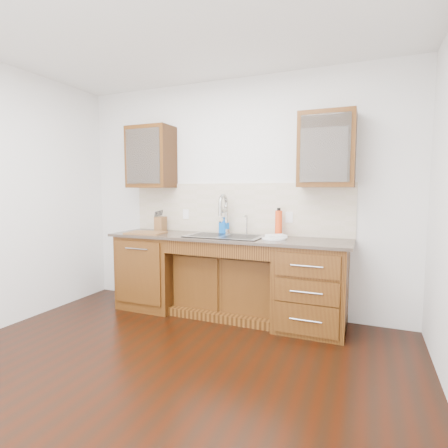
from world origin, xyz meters
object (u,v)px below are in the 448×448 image
at_px(soap_bottle, 224,225).
at_px(water_bottle, 279,224).
at_px(knife_block, 161,224).
at_px(cutting_board, 146,233).
at_px(plate, 274,238).

height_order(soap_bottle, water_bottle, water_bottle).
bearing_deg(knife_block, water_bottle, -5.29).
xyz_separation_m(soap_bottle, cutting_board, (-0.86, -0.33, -0.09)).
bearing_deg(soap_bottle, water_bottle, 15.44).
distance_m(plate, cutting_board, 1.51).
distance_m(soap_bottle, plate, 0.69).
relative_size(soap_bottle, cutting_board, 0.45).
xyz_separation_m(water_bottle, plate, (-0.00, -0.19, -0.14)).
distance_m(water_bottle, cutting_board, 1.55).
distance_m(water_bottle, knife_block, 1.50).
distance_m(soap_bottle, water_bottle, 0.66).
height_order(knife_block, cutting_board, knife_block).
height_order(plate, cutting_board, cutting_board).
xyz_separation_m(knife_block, cutting_board, (-0.02, -0.29, -0.08)).
distance_m(soap_bottle, knife_block, 0.84).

